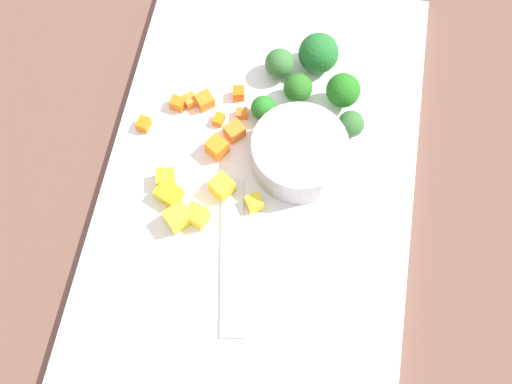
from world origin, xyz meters
The scene contains 24 objects.
ground_plane centered at (0.00, 0.00, 0.00)m, with size 4.00×4.00×0.00m, color brown.
cutting_board centered at (0.00, 0.00, 0.01)m, with size 0.54×0.31×0.01m, color white.
prep_bowl centered at (-0.04, 0.04, 0.03)m, with size 0.09×0.09×0.04m, color #B5B6B7.
carrot_dice_0 centered at (-0.09, -0.03, 0.02)m, with size 0.01×0.01×0.01m, color orange.
carrot_dice_1 centered at (-0.04, -0.05, 0.02)m, with size 0.02×0.02×0.02m, color orange.
carrot_dice_2 centered at (-0.09, -0.10, 0.02)m, with size 0.01×0.01×0.01m, color orange.
carrot_dice_3 centered at (-0.09, -0.07, 0.02)m, with size 0.02×0.02×0.01m, color orange.
carrot_dice_4 centered at (-0.09, -0.09, 0.02)m, with size 0.01×0.01×0.01m, color orange.
carrot_dice_5 centered at (-0.11, -0.04, 0.02)m, with size 0.01×0.01×0.01m, color orange.
carrot_dice_6 centered at (-0.06, -0.13, 0.02)m, with size 0.01×0.01×0.01m, color orange.
carrot_dice_7 centered at (-0.06, -0.03, 0.02)m, with size 0.02×0.02×0.02m, color orange.
carrot_dice_8 centered at (-0.08, -0.05, 0.02)m, with size 0.01×0.01×0.01m, color orange.
pepper_dice_0 centered at (0.00, -0.03, 0.02)m, with size 0.02×0.02×0.02m, color yellow.
pepper_dice_1 centered at (0.04, -0.07, 0.02)m, with size 0.02×0.02×0.02m, color yellow.
pepper_dice_2 centered at (0.00, -0.09, 0.02)m, with size 0.02×0.02×0.02m, color yellow.
pepper_dice_3 centered at (0.01, 0.00, 0.02)m, with size 0.01×0.01×0.01m, color yellow.
pepper_dice_4 centered at (0.02, -0.08, 0.02)m, with size 0.02×0.02×0.01m, color yellow.
pepper_dice_5 centered at (0.03, -0.05, 0.02)m, with size 0.02×0.02×0.02m, color yellow.
broccoli_floret_0 centered at (-0.12, 0.02, 0.03)m, with size 0.03×0.03×0.03m.
broccoli_floret_1 centered at (-0.15, 0.00, 0.03)m, with size 0.03×0.03×0.03m.
broccoli_floret_2 centered at (-0.09, -0.01, 0.03)m, with size 0.03×0.03×0.03m.
broccoli_floret_3 centered at (-0.12, 0.07, 0.04)m, with size 0.04×0.04×0.04m.
broccoli_floret_4 centered at (-0.16, 0.04, 0.03)m, with size 0.04×0.04×0.04m.
broccoli_floret_5 centered at (-0.09, 0.08, 0.03)m, with size 0.03×0.03×0.03m.
Camera 1 is at (0.24, 0.04, 0.57)m, focal length 43.30 mm.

